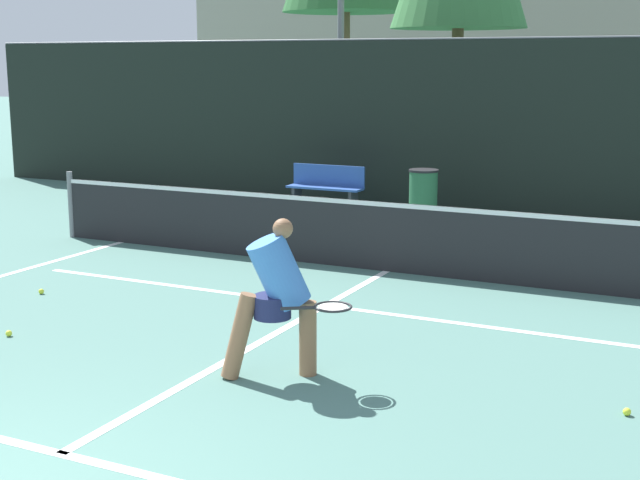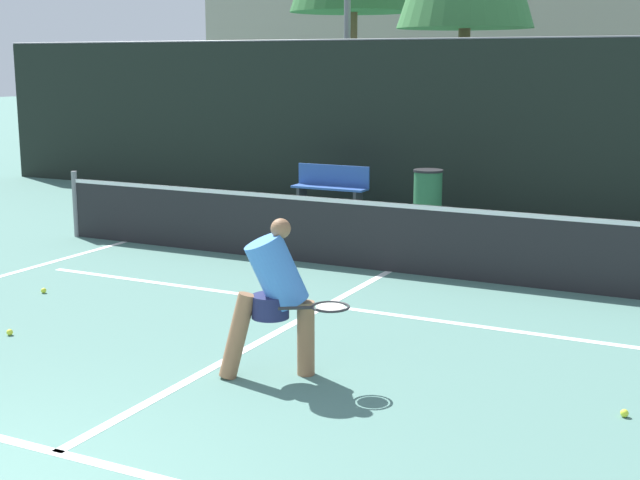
% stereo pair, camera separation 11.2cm
% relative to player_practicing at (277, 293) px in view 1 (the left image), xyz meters
% --- Properties ---
extents(court_baseline_near, '(11.00, 0.10, 0.01)m').
position_rel_player_practicing_xyz_m(court_baseline_near, '(-0.64, -2.14, -0.78)').
color(court_baseline_near, white).
rests_on(court_baseline_near, ground).
extents(court_service_line, '(8.25, 0.10, 0.01)m').
position_rel_player_practicing_xyz_m(court_service_line, '(-0.64, 2.32, -0.78)').
color(court_service_line, white).
rests_on(court_service_line, ground).
extents(court_center_mark, '(0.10, 6.40, 0.01)m').
position_rel_player_practicing_xyz_m(court_center_mark, '(-0.64, 1.06, -0.78)').
color(court_center_mark, white).
rests_on(court_center_mark, ground).
extents(net, '(11.09, 0.09, 1.07)m').
position_rel_player_practicing_xyz_m(net, '(-0.64, 4.26, -0.27)').
color(net, slate).
rests_on(net, ground).
extents(fence_back, '(24.00, 0.06, 3.24)m').
position_rel_player_practicing_xyz_m(fence_back, '(-0.64, 9.58, 0.84)').
color(fence_back, black).
rests_on(fence_back, ground).
extents(player_practicing, '(1.24, 0.64, 1.46)m').
position_rel_player_practicing_xyz_m(player_practicing, '(0.00, 0.00, 0.00)').
color(player_practicing, '#8C6042').
rests_on(player_practicing, ground).
extents(tennis_ball_scattered_0, '(0.07, 0.07, 0.07)m').
position_rel_player_practicing_xyz_m(tennis_ball_scattered_0, '(-4.01, 1.27, -0.75)').
color(tennis_ball_scattered_0, '#D1E033').
rests_on(tennis_ball_scattered_0, ground).
extents(tennis_ball_scattered_1, '(0.07, 0.07, 0.07)m').
position_rel_player_practicing_xyz_m(tennis_ball_scattered_1, '(2.98, 0.43, -0.75)').
color(tennis_ball_scattered_1, '#D1E033').
rests_on(tennis_ball_scattered_1, ground).
extents(tennis_ball_scattered_2, '(0.07, 0.07, 0.07)m').
position_rel_player_practicing_xyz_m(tennis_ball_scattered_2, '(-3.09, -0.19, -0.75)').
color(tennis_ball_scattered_2, '#D1E033').
rests_on(tennis_ball_scattered_2, ground).
extents(courtside_bench, '(1.49, 0.38, 0.86)m').
position_rel_player_practicing_xyz_m(courtside_bench, '(-3.57, 8.46, -0.32)').
color(courtside_bench, '#2D519E').
rests_on(courtside_bench, ground).
extents(trash_bin, '(0.53, 0.53, 0.92)m').
position_rel_player_practicing_xyz_m(trash_bin, '(-1.53, 8.23, -0.32)').
color(trash_bin, '#28603D').
rests_on(trash_bin, ground).
extents(parked_car, '(1.63, 4.37, 1.42)m').
position_rel_player_practicing_xyz_m(parked_car, '(-1.03, 13.79, -0.18)').
color(parked_car, maroon).
rests_on(parked_car, ground).
extents(building_far, '(36.00, 2.40, 6.40)m').
position_rel_player_practicing_xyz_m(building_far, '(-0.64, 28.00, 2.42)').
color(building_far, gray).
rests_on(building_far, ground).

